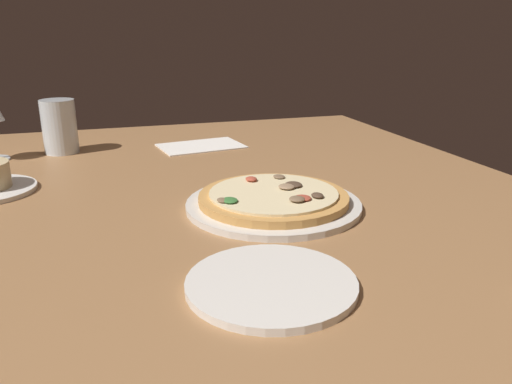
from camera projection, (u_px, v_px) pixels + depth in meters
The scene contains 5 objects.
dining_table at pixel (238, 226), 77.28cm from camera, with size 150.00×110.00×4.00cm, color #996B42.
pizza_main at pixel (274, 200), 78.80cm from camera, with size 27.21×27.21×3.33cm.
water_glass at pixel (60, 130), 111.85cm from camera, with size 7.39×7.39×11.74cm.
side_plate at pixel (271, 283), 54.99cm from camera, with size 18.74×18.74×0.90cm, color silver.
paper_menu at pixel (201, 146), 118.83cm from camera, with size 12.54×18.79×0.30cm, color white.
Camera 1 is at (-69.29, 18.96, 31.07)cm, focal length 35.64 mm.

